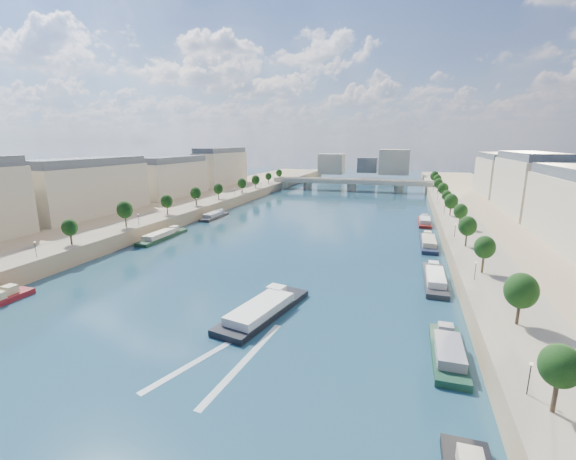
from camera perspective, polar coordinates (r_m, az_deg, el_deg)
The scene contains 17 objects.
ground at distance 150.17m, azimuth 2.36°, elevation -0.15°, with size 700.00×700.00×0.00m, color #0C2938.
quay_left at distance 181.53m, azimuth -20.18°, elevation 2.16°, with size 44.00×520.00×5.00m, color #9E8460.
quay_right at distance 148.95m, azimuth 30.22°, elevation -1.07°, with size 44.00×520.00×5.00m, color #9E8460.
pave_left at distance 172.46m, azimuth -16.27°, elevation 2.77°, with size 14.00×520.00×0.10m, color gray.
pave_right at distance 145.66m, azimuth 24.60°, elevation 0.28°, with size 14.00×520.00×0.10m, color gray.
trees_left at distance 172.20m, azimuth -15.46°, elevation 4.64°, with size 4.80×268.80×8.26m.
trees_right at distance 154.22m, azimuth 23.61°, elevation 3.08°, with size 4.80×268.80×8.26m.
lamps_left at distance 161.35m, azimuth -16.93°, elevation 3.03°, with size 0.36×200.36×4.28m.
lamps_right at distance 149.49m, azimuth 22.76°, elevation 1.82°, with size 0.36×200.36×4.28m.
buildings_left at distance 197.01m, azimuth -21.43°, elevation 6.96°, with size 16.00×226.00×23.20m.
buildings_right at distance 161.56m, azimuth 34.37°, elevation 4.45°, with size 16.00×226.00×23.20m.
skyline at distance 363.03m, azimuth 11.98°, elevation 9.66°, with size 79.00×42.00×22.00m.
bridge at distance 276.34m, azimuth 9.43°, elevation 6.80°, with size 112.00×12.00×8.15m.
tour_barge at distance 79.50m, azimuth -3.67°, elevation -11.75°, with size 12.57×26.63×3.63m.
wake at distance 66.45m, azimuth -9.03°, elevation -18.11°, with size 13.00×26.00×0.04m.
moored_barges_left at distance 122.61m, azimuth -26.35°, elevation -4.16°, with size 5.00×157.37×3.60m.
moored_barges_right at distance 105.32m, azimuth 20.85°, elevation -6.33°, with size 5.00×161.12×3.60m.
Camera 1 is at (37.39, -41.36, 34.20)m, focal length 24.00 mm.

